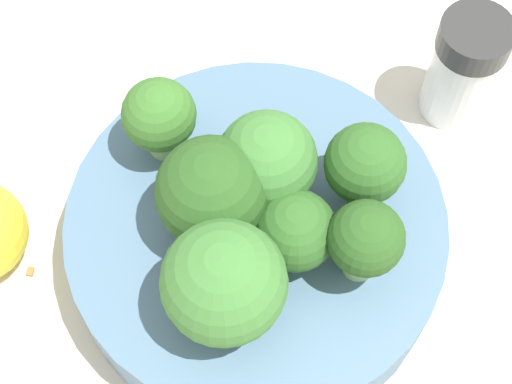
% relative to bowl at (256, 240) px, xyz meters
% --- Properties ---
extents(ground_plane, '(3.00, 3.00, 0.00)m').
position_rel_bowl_xyz_m(ground_plane, '(0.00, 0.00, -0.02)').
color(ground_plane, beige).
extents(bowl, '(0.20, 0.20, 0.05)m').
position_rel_bowl_xyz_m(bowl, '(0.00, 0.00, 0.00)').
color(bowl, slate).
rests_on(bowl, ground_plane).
extents(broccoli_floret_0, '(0.06, 0.06, 0.06)m').
position_rel_bowl_xyz_m(broccoli_floret_0, '(0.02, -0.01, 0.06)').
color(broccoli_floret_0, '#7A9E5B').
rests_on(broccoli_floret_0, bowl).
extents(broccoli_floret_1, '(0.05, 0.05, 0.06)m').
position_rel_bowl_xyz_m(broccoli_floret_1, '(-0.02, -0.01, 0.06)').
color(broccoli_floret_1, '#7A9E5B').
rests_on(broccoli_floret_1, bowl).
extents(broccoli_floret_2, '(0.04, 0.04, 0.05)m').
position_rel_bowl_xyz_m(broccoli_floret_2, '(-0.05, 0.03, 0.06)').
color(broccoli_floret_2, '#84AD66').
rests_on(broccoli_floret_2, bowl).
extents(broccoli_floret_3, '(0.04, 0.04, 0.05)m').
position_rel_bowl_xyz_m(broccoli_floret_3, '(0.00, -0.07, 0.05)').
color(broccoli_floret_3, '#84AD66').
rests_on(broccoli_floret_3, bowl).
extents(broccoli_floret_4, '(0.04, 0.04, 0.05)m').
position_rel_bowl_xyz_m(broccoli_floret_4, '(-0.00, 0.03, 0.05)').
color(broccoli_floret_4, '#8EB770').
rests_on(broccoli_floret_4, bowl).
extents(broccoli_floret_5, '(0.04, 0.04, 0.05)m').
position_rel_bowl_xyz_m(broccoli_floret_5, '(-0.02, 0.06, 0.06)').
color(broccoli_floret_5, '#8EB770').
rests_on(broccoli_floret_5, bowl).
extents(broccoli_floret_6, '(0.06, 0.06, 0.07)m').
position_rel_bowl_xyz_m(broccoli_floret_6, '(0.05, 0.02, 0.06)').
color(broccoli_floret_6, '#84AD66').
rests_on(broccoli_floret_6, bowl).
extents(pepper_shaker, '(0.04, 0.04, 0.08)m').
position_rel_bowl_xyz_m(pepper_shaker, '(-0.16, 0.02, 0.02)').
color(pepper_shaker, silver).
rests_on(pepper_shaker, ground_plane).
extents(almond_crumb_1, '(0.01, 0.01, 0.01)m').
position_rel_bowl_xyz_m(almond_crumb_1, '(0.09, -0.09, -0.02)').
color(almond_crumb_1, olive).
rests_on(almond_crumb_1, ground_plane).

